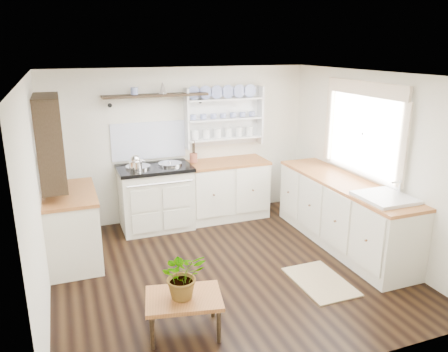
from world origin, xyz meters
The scene contains 19 objects.
floor centered at (0.00, 0.00, 0.00)m, with size 4.00×3.80×0.01m, color black.
wall_back centered at (0.00, 1.90, 1.15)m, with size 4.00×0.02×2.30m, color silver.
wall_right centered at (2.00, 0.00, 1.15)m, with size 0.02×3.80×2.30m, color silver.
wall_left centered at (-2.00, 0.00, 1.15)m, with size 0.02×3.80×2.30m, color silver.
ceiling centered at (0.00, 0.00, 2.30)m, with size 4.00×3.80×0.01m, color white.
window centered at (1.95, 0.15, 1.56)m, with size 0.08×1.55×1.22m.
aga_cooker centered at (-0.51, 1.57, 0.48)m, with size 1.05×0.73×0.97m.
back_cabinets centered at (0.60, 1.60, 0.46)m, with size 1.27×0.63×0.90m.
right_cabinets centered at (1.70, 0.10, 0.46)m, with size 0.62×2.43×0.90m.
belfast_sink centered at (1.70, -0.65, 0.80)m, with size 0.55×0.60×0.45m.
left_cabinets centered at (-1.70, 0.90, 0.46)m, with size 0.62×1.13×0.90m.
plate_rack centered at (0.65, 1.86, 1.56)m, with size 1.20×0.22×0.90m.
high_shelf centered at (-0.40, 1.78, 1.91)m, with size 1.50×0.29×0.16m.
left_shelving centered at (-1.84, 0.90, 1.55)m, with size 0.28×0.80×1.05m, color black.
kettle centered at (-0.79, 1.45, 1.04)m, with size 0.18×0.18×0.22m, color silver, non-canonical shape.
utensil_crock centered at (0.11, 1.68, 0.98)m, with size 0.12×0.12×0.14m, color #964E37.
center_table centered at (-0.81, -0.99, 0.33)m, with size 0.78×0.62×0.38m.
potted_plant centered at (-0.81, -0.99, 0.60)m, with size 0.41×0.35×0.45m, color #3F7233.
floor_rug centered at (0.89, -0.67, 0.01)m, with size 0.55×0.85×0.02m, color olive.
Camera 1 is at (-1.71, -4.42, 2.59)m, focal length 35.00 mm.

